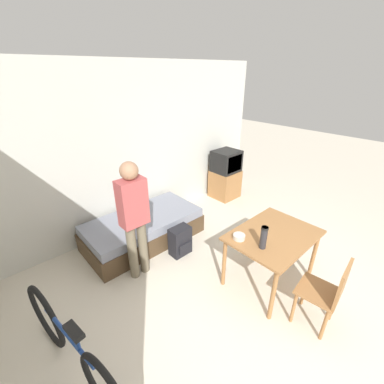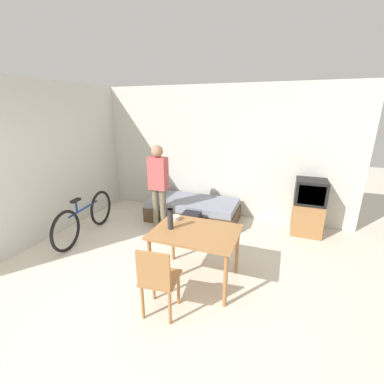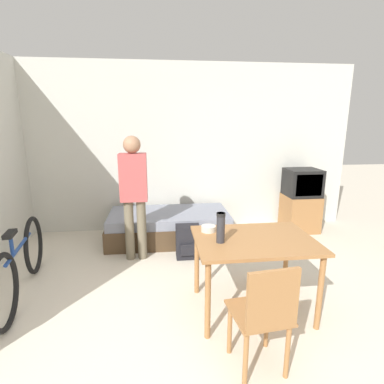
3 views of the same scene
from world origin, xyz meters
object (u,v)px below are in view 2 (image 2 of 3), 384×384
daybed (193,210)px  dining_table (196,237)px  person_standing (158,182)px  thermos_flask (170,218)px  wooden_chair (157,279)px  backpack (192,224)px  tv (308,208)px  mate_bowl (175,218)px  bicycle (85,218)px

daybed → dining_table: 2.04m
person_standing → thermos_flask: 1.56m
wooden_chair → backpack: wooden_chair is taller
daybed → person_standing: 1.05m
thermos_flask → tv: bearing=49.2°
mate_bowl → person_standing: bearing=127.7°
thermos_flask → dining_table: bearing=8.8°
wooden_chair → person_standing: person_standing is taller
dining_table → bicycle: bicycle is taller
dining_table → backpack: 1.37m
daybed → dining_table: dining_table is taller
thermos_flask → mate_bowl: size_ratio=1.91×
dining_table → backpack: bearing=112.6°
mate_bowl → thermos_flask: bearing=-77.8°
bicycle → mate_bowl: mate_bowl is taller
tv → dining_table: 2.52m
mate_bowl → daybed: bearing=101.5°
bicycle → dining_table: bearing=-12.5°
dining_table → person_standing: size_ratio=0.68×
dining_table → mate_bowl: bearing=149.4°
thermos_flask → mate_bowl: (-0.06, 0.28, -0.12)m
dining_table → person_standing: bearing=133.3°
person_standing → backpack: (0.68, -0.05, -0.72)m
person_standing → tv: bearing=16.4°
bicycle → mate_bowl: 1.98m
tv → mate_bowl: size_ratio=7.21×
daybed → mate_bowl: 1.75m
dining_table → bicycle: bearing=167.5°
daybed → mate_bowl: (0.33, -1.62, 0.55)m
tv → person_standing: bearing=-163.6°
tv → backpack: 2.16m
daybed → mate_bowl: size_ratio=12.85×
backpack → tv: bearing=23.0°
daybed → person_standing: person_standing is taller
daybed → wooden_chair: 2.69m
backpack → person_standing: bearing=175.4°
tv → person_standing: person_standing is taller
wooden_chair → mate_bowl: (-0.23, 0.99, 0.27)m
dining_table → mate_bowl: (-0.39, 0.23, 0.12)m
tv → backpack: (-1.97, -0.84, -0.28)m
dining_table → mate_bowl: mate_bowl is taller
thermos_flask → backpack: thermos_flask is taller
backpack → thermos_flask: bearing=-82.3°
person_standing → thermos_flask: size_ratio=5.90×
dining_table → thermos_flask: size_ratio=4.00×
bicycle → backpack: 1.94m
person_standing → dining_table: bearing=-46.7°
bicycle → thermos_flask: (1.98, -0.56, 0.53)m
tv → thermos_flask: size_ratio=3.77×
person_standing → thermos_flask: (0.85, -1.31, -0.06)m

